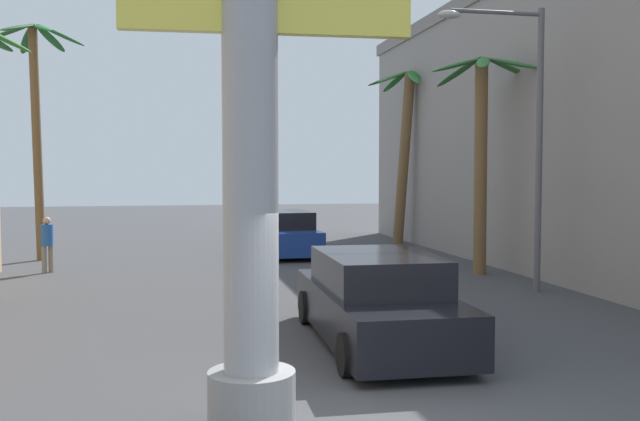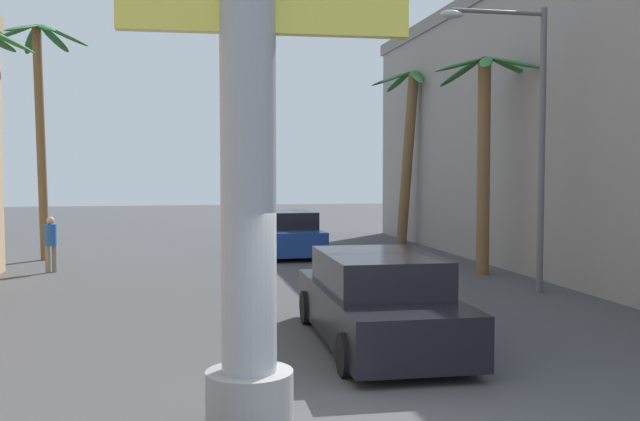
{
  "view_description": "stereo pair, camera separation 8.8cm",
  "coord_description": "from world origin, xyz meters",
  "px_view_note": "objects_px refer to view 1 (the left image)",
  "views": [
    {
      "loc": [
        -2.27,
        -7.3,
        2.96
      ],
      "look_at": [
        0.0,
        3.45,
        2.35
      ],
      "focal_mm": 40.0,
      "sensor_mm": 36.0,
      "label": 1
    },
    {
      "loc": [
        -2.19,
        -7.32,
        2.96
      ],
      "look_at": [
        0.0,
        3.45,
        2.35
      ],
      "focal_mm": 40.0,
      "sensor_mm": 36.0,
      "label": 2
    }
  ],
  "objects_px": {
    "car_lead": "(377,301)",
    "palm_tree_far_left": "(36,102)",
    "palm_tree_mid_right": "(482,134)",
    "palm_tree_far_right": "(405,136)",
    "street_lamp": "(523,120)",
    "car_far": "(284,234)",
    "pedestrian_far_left": "(47,240)"
  },
  "relations": [
    {
      "from": "car_lead",
      "to": "palm_tree_far_left",
      "type": "relative_size",
      "value": 0.67
    },
    {
      "from": "palm_tree_mid_right",
      "to": "palm_tree_far_right",
      "type": "bearing_deg",
      "value": 85.7
    },
    {
      "from": "street_lamp",
      "to": "car_far",
      "type": "xyz_separation_m",
      "value": [
        -4.42,
        8.94,
        -3.47
      ]
    },
    {
      "from": "car_far",
      "to": "palm_tree_far_left",
      "type": "distance_m",
      "value": 9.36
    },
    {
      "from": "palm_tree_far_left",
      "to": "pedestrian_far_left",
      "type": "bearing_deg",
      "value": -76.51
    },
    {
      "from": "street_lamp",
      "to": "pedestrian_far_left",
      "type": "relative_size",
      "value": 4.21
    },
    {
      "from": "pedestrian_far_left",
      "to": "palm_tree_far_left",
      "type": "bearing_deg",
      "value": 103.49
    },
    {
      "from": "car_lead",
      "to": "palm_tree_mid_right",
      "type": "xyz_separation_m",
      "value": [
        5.28,
        7.39,
        3.29
      ]
    },
    {
      "from": "palm_tree_far_left",
      "to": "car_lead",
      "type": "bearing_deg",
      "value": -60.03
    },
    {
      "from": "palm_tree_far_right",
      "to": "pedestrian_far_left",
      "type": "height_order",
      "value": "palm_tree_far_right"
    },
    {
      "from": "car_lead",
      "to": "palm_tree_far_right",
      "type": "xyz_separation_m",
      "value": [
        5.94,
        16.07,
        3.68
      ]
    },
    {
      "from": "car_lead",
      "to": "palm_tree_far_left",
      "type": "xyz_separation_m",
      "value": [
        -7.72,
        13.38,
        4.49
      ]
    },
    {
      "from": "palm_tree_far_left",
      "to": "pedestrian_far_left",
      "type": "xyz_separation_m",
      "value": [
        0.75,
        -3.13,
        -4.28
      ]
    },
    {
      "from": "palm_tree_far_right",
      "to": "car_far",
      "type": "bearing_deg",
      "value": -152.37
    },
    {
      "from": "palm_tree_far_right",
      "to": "palm_tree_mid_right",
      "type": "bearing_deg",
      "value": -94.3
    },
    {
      "from": "palm_tree_far_left",
      "to": "pedestrian_far_left",
      "type": "relative_size",
      "value": 4.8
    },
    {
      "from": "car_lead",
      "to": "pedestrian_far_left",
      "type": "bearing_deg",
      "value": 124.18
    },
    {
      "from": "car_far",
      "to": "palm_tree_far_right",
      "type": "height_order",
      "value": "palm_tree_far_right"
    },
    {
      "from": "street_lamp",
      "to": "palm_tree_far_right",
      "type": "relative_size",
      "value": 0.97
    },
    {
      "from": "car_lead",
      "to": "street_lamp",
      "type": "bearing_deg",
      "value": 41.06
    },
    {
      "from": "palm_tree_far_right",
      "to": "street_lamp",
      "type": "bearing_deg",
      "value": -94.92
    },
    {
      "from": "palm_tree_mid_right",
      "to": "pedestrian_far_left",
      "type": "bearing_deg",
      "value": 166.85
    },
    {
      "from": "street_lamp",
      "to": "car_far",
      "type": "relative_size",
      "value": 1.45
    },
    {
      "from": "palm_tree_far_left",
      "to": "pedestrian_far_left",
      "type": "distance_m",
      "value": 5.35
    },
    {
      "from": "palm_tree_far_left",
      "to": "palm_tree_far_right",
      "type": "bearing_deg",
      "value": 11.15
    },
    {
      "from": "car_lead",
      "to": "car_far",
      "type": "relative_size",
      "value": 1.1
    },
    {
      "from": "palm_tree_far_left",
      "to": "palm_tree_mid_right",
      "type": "distance_m",
      "value": 14.36
    },
    {
      "from": "car_lead",
      "to": "palm_tree_far_right",
      "type": "height_order",
      "value": "palm_tree_far_right"
    },
    {
      "from": "car_far",
      "to": "palm_tree_mid_right",
      "type": "bearing_deg",
      "value": -50.62
    },
    {
      "from": "pedestrian_far_left",
      "to": "street_lamp",
      "type": "bearing_deg",
      "value": -26.66
    },
    {
      "from": "car_lead",
      "to": "car_far",
      "type": "distance_m",
      "value": 13.23
    },
    {
      "from": "palm_tree_far_left",
      "to": "palm_tree_mid_right",
      "type": "xyz_separation_m",
      "value": [
        13.0,
        -5.99,
        -1.2
      ]
    }
  ]
}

